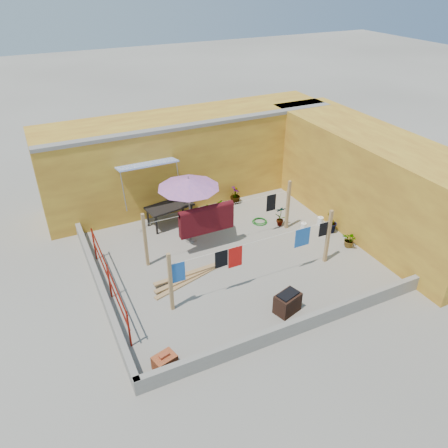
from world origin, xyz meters
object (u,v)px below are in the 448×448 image
at_px(brick_stack, 165,362).
at_px(white_basin, 292,302).
at_px(green_hose, 260,221).
at_px(plant_back_a, 212,211).
at_px(water_jug_a, 320,221).
at_px(water_jug_b, 303,227).
at_px(patio_umbrella, 188,183).
at_px(outdoor_table, 169,207).
at_px(brazier, 287,303).

height_order(brick_stack, white_basin, brick_stack).
xyz_separation_m(brick_stack, white_basin, (3.83, 0.60, -0.14)).
relative_size(green_hose, plant_back_a, 0.69).
distance_m(green_hose, plant_back_a, 1.74).
relative_size(water_jug_a, water_jug_b, 1.03).
relative_size(water_jug_a, green_hose, 0.61).
relative_size(patio_umbrella, outdoor_table, 1.50).
bearing_deg(green_hose, water_jug_a, -29.84).
distance_m(brazier, water_jug_b, 4.22).
xyz_separation_m(green_hose, plant_back_a, (-1.49, 0.82, 0.36)).
distance_m(brick_stack, water_jug_a, 7.93).
xyz_separation_m(brick_stack, water_jug_a, (7.03, 3.67, -0.05)).
relative_size(brazier, plant_back_a, 0.98).
bearing_deg(green_hose, patio_umbrella, -178.99).
relative_size(water_jug_a, plant_back_a, 0.42).
distance_m(outdoor_table, plant_back_a, 1.51).
height_order(patio_umbrella, white_basin, patio_umbrella).
bearing_deg(green_hose, brazier, -110.88).
bearing_deg(green_hose, plant_back_a, 151.05).
relative_size(brazier, green_hose, 1.42).
xyz_separation_m(patio_umbrella, plant_back_a, (1.17, 0.87, -1.72)).
xyz_separation_m(brazier, water_jug_a, (3.49, 3.27, -0.15)).
relative_size(brick_stack, white_basin, 1.11).
bearing_deg(water_jug_b, brick_stack, -150.14).
relative_size(patio_umbrella, plant_back_a, 3.24).
bearing_deg(white_basin, outdoor_table, 105.95).
bearing_deg(plant_back_a, white_basin, -88.52).
bearing_deg(outdoor_table, brazier, -77.38).
height_order(water_jug_a, plant_back_a, plant_back_a).
bearing_deg(water_jug_a, white_basin, -136.22).
bearing_deg(plant_back_a, brick_stack, -123.72).
xyz_separation_m(water_jug_b, plant_back_a, (-2.58, 1.94, 0.25)).
bearing_deg(outdoor_table, green_hose, -23.64).
relative_size(brazier, water_jug_b, 2.40).
xyz_separation_m(patio_umbrella, water_jug_b, (3.75, -1.07, -1.97)).
height_order(brazier, water_jug_a, brazier).
bearing_deg(plant_back_a, water_jug_a, -29.44).
distance_m(brazier, plant_back_a, 5.15).
distance_m(water_jug_a, green_hose, 2.13).
bearing_deg(water_jug_a, brick_stack, -152.47).
distance_m(water_jug_a, plant_back_a, 3.83).
xyz_separation_m(white_basin, green_hose, (1.36, 4.13, -0.01)).
bearing_deg(brazier, white_basin, 34.46).
bearing_deg(brick_stack, outdoor_table, 69.11).
bearing_deg(water_jug_a, outdoor_table, 153.87).
bearing_deg(green_hose, white_basin, -108.24).
bearing_deg(water_jug_b, water_jug_a, 4.55).
height_order(water_jug_a, water_jug_b, water_jug_a).
xyz_separation_m(outdoor_table, green_hose, (2.90, -1.27, -0.64)).
distance_m(outdoor_table, brick_stack, 6.43).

